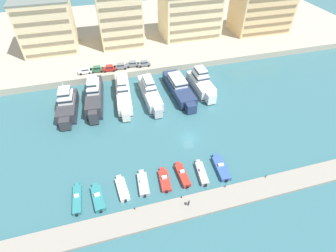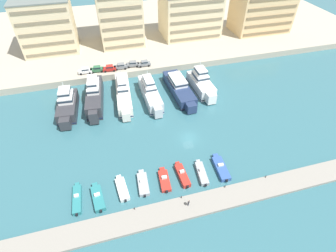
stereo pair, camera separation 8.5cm
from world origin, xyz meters
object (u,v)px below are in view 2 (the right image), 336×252
at_px(car_grey_center_left, 121,66).
at_px(motorboat_red_center_right, 182,175).
at_px(motorboat_teal_left, 98,198).
at_px(yacht_ivory_mid_left, 123,92).
at_px(yacht_navy_center, 179,88).
at_px(pedestrian_near_edge, 189,203).
at_px(car_red_mid_left, 109,68).
at_px(car_grey_center, 133,64).
at_px(motorboat_grey_mid_right, 202,173).
at_px(car_green_left, 97,69).
at_px(yacht_silver_center_left, 150,92).
at_px(car_grey_center_right, 144,63).
at_px(car_white_far_left, 85,70).
at_px(yacht_charcoal_far_left, 67,105).
at_px(motorboat_teal_far_left, 77,199).
at_px(yacht_charcoal_left, 94,95).
at_px(motorboat_grey_center_left, 143,183).
at_px(motorboat_red_center, 164,180).
at_px(motorboat_blue_right, 221,168).
at_px(yacht_white_center_right, 201,83).
at_px(motorboat_white_mid_left, 122,189).

bearing_deg(car_grey_center_left, motorboat_red_center_right, -81.72).
bearing_deg(motorboat_teal_left, yacht_ivory_mid_left, 73.14).
distance_m(yacht_navy_center, pedestrian_near_edge, 37.41).
distance_m(car_red_mid_left, car_grey_center, 7.48).
xyz_separation_m(motorboat_grey_mid_right, car_green_left, (-17.86, 44.88, 2.58)).
relative_size(yacht_silver_center_left, car_grey_center_right, 4.49).
height_order(car_grey_center, car_grey_center_right, same).
relative_size(yacht_navy_center, motorboat_teal_left, 2.99).
relative_size(car_white_far_left, car_red_mid_left, 1.00).
distance_m(yacht_charcoal_far_left, car_grey_center, 25.70).
distance_m(yacht_ivory_mid_left, yacht_silver_center_left, 7.59).
bearing_deg(yacht_navy_center, motorboat_teal_far_left, -135.34).
relative_size(yacht_navy_center, car_white_far_left, 4.82).
xyz_separation_m(car_green_left, pedestrian_near_edge, (12.73, -51.39, -1.51)).
height_order(yacht_ivory_mid_left, car_grey_center_left, yacht_ivory_mid_left).
bearing_deg(car_grey_center_left, yacht_charcoal_left, -124.32).
height_order(motorboat_grey_center_left, car_grey_center_left, car_grey_center_left).
bearing_deg(motorboat_teal_left, yacht_charcoal_left, 86.87).
xyz_separation_m(car_grey_center_left, car_grey_center_right, (7.56, -0.21, 0.00)).
distance_m(yacht_ivory_mid_left, motorboat_red_center, 31.42).
relative_size(motorboat_grey_center_left, motorboat_red_center_right, 0.97).
xyz_separation_m(motorboat_grey_center_left, motorboat_red_center, (4.37, -0.34, -0.00)).
bearing_deg(motorboat_blue_right, car_grey_center_right, 99.41).
bearing_deg(car_green_left, motorboat_grey_center_left, -82.81).
height_order(car_white_far_left, car_green_left, same).
height_order(motorboat_red_center_right, motorboat_blue_right, motorboat_red_center_right).
xyz_separation_m(yacht_white_center_right, motorboat_grey_mid_right, (-10.99, -29.48, -1.88)).
xyz_separation_m(car_grey_center_right, pedestrian_near_edge, (-2.21, -51.03, -1.51)).
xyz_separation_m(yacht_silver_center_left, motorboat_red_center_right, (0.37, -28.70, -1.61)).
bearing_deg(motorboat_grey_mid_right, motorboat_teal_left, -179.33).
xyz_separation_m(motorboat_red_center_right, car_red_mid_left, (-9.98, 43.84, 2.52)).
distance_m(yacht_charcoal_far_left, car_green_left, 17.96).
bearing_deg(motorboat_grey_mid_right, motorboat_white_mid_left, 177.98).
bearing_deg(motorboat_red_center_right, motorboat_blue_right, -2.38).
relative_size(yacht_ivory_mid_left, pedestrian_near_edge, 13.59).
distance_m(motorboat_white_mid_left, car_red_mid_left, 43.96).
relative_size(yacht_white_center_right, motorboat_white_mid_left, 2.38).
bearing_deg(car_grey_center_left, car_grey_center_right, -1.61).
relative_size(motorboat_white_mid_left, pedestrian_near_edge, 4.09).
height_order(motorboat_teal_far_left, motorboat_red_center_right, motorboat_red_center_right).
distance_m(yacht_charcoal_left, car_grey_center_right, 21.18).
xyz_separation_m(yacht_navy_center, motorboat_teal_left, (-25.59, -29.93, -1.25)).
height_order(motorboat_blue_right, car_grey_center, car_grey_center).
height_order(yacht_charcoal_left, car_grey_center_right, yacht_charcoal_left).
relative_size(motorboat_white_mid_left, car_grey_center, 1.51).
bearing_deg(yacht_charcoal_far_left, motorboat_teal_left, -79.44).
distance_m(motorboat_teal_far_left, car_grey_center, 48.38).
xyz_separation_m(yacht_ivory_mid_left, motorboat_blue_right, (16.09, -31.33, -1.61)).
relative_size(yacht_silver_center_left, motorboat_teal_left, 2.74).
distance_m(motorboat_red_center, car_white_far_left, 46.54).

